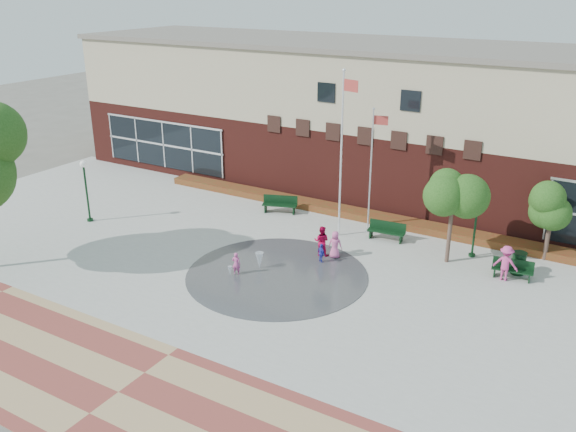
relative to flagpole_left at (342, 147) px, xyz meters
The scene contains 23 objects.
ground 9.95m from the flagpole_left, 92.73° to the right, with size 120.00×120.00×0.00m, color #666056.
plaza_concrete 6.76m from the flagpole_left, 95.06° to the right, with size 46.00×18.00×0.01m, color #A8A8A0.
paver_band 16.41m from the flagpole_left, 91.51° to the right, with size 46.00×6.00×0.01m, color brown.
splash_pad 7.49m from the flagpole_left, 94.17° to the right, with size 8.40×8.40×0.01m, color #383A3D.
library_building 8.82m from the flagpole_left, 92.69° to the left, with size 44.40×10.40×9.20m.
flower_bed 5.70m from the flagpole_left, 98.03° to the left, with size 26.00×1.20×0.40m, color maroon.
flagpole_left is the anchor object (origin of this frame).
flagpole_right 2.03m from the flagpole_left, 49.02° to the left, with size 0.82×0.21×6.76m.
lamp_left 14.34m from the flagpole_left, 157.91° to the right, with size 0.38×0.38×3.56m.
lamp_right 7.39m from the flagpole_left, ahead, with size 0.36×0.36×3.41m.
bench_left 6.54m from the flagpole_left, 163.89° to the left, with size 2.09×1.22×1.02m.
bench_mid 5.19m from the flagpole_left, 16.85° to the left, with size 2.00×0.71×0.98m.
bench_right 10.10m from the flagpole_left, ahead, with size 1.85×0.73×0.91m.
trash_can 10.09m from the flagpole_left, ahead, with size 0.66×0.66×1.09m.
tree_mid 6.10m from the flagpole_left, ahead, with size 2.77×2.77×4.67m.
tree_small_right 10.40m from the flagpole_left, 13.65° to the left, with size 2.35×2.35×4.02m.
water_jet_a 7.50m from the flagpole_left, 104.95° to the right, with size 0.41×0.41×0.79m, color white.
water_jet_b 8.70m from the flagpole_left, 107.91° to the right, with size 0.21×0.21×0.46m, color white.
child_splash 8.12m from the flagpole_left, 107.44° to the right, with size 0.40×0.26×1.10m, color #CB4E94.
adult_red 4.93m from the flagpole_left, 82.71° to the right, with size 0.76×0.59×1.56m, color #B40637.
adult_pink 5.03m from the flagpole_left, 68.39° to the right, with size 0.68×0.44×1.38m, color #DB5B9A.
child_blue 5.62m from the flagpole_left, 78.15° to the right, with size 0.57×0.24×0.98m, color #2C34B4.
person_bench 9.63m from the flagpole_left, ahead, with size 1.08×0.62×1.68m, color #CB3C83.
Camera 1 is at (13.32, -18.47, 12.71)m, focal length 38.00 mm.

